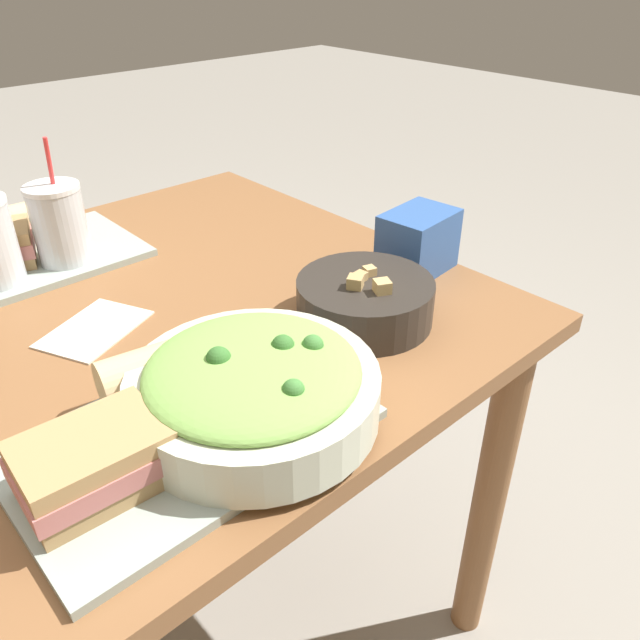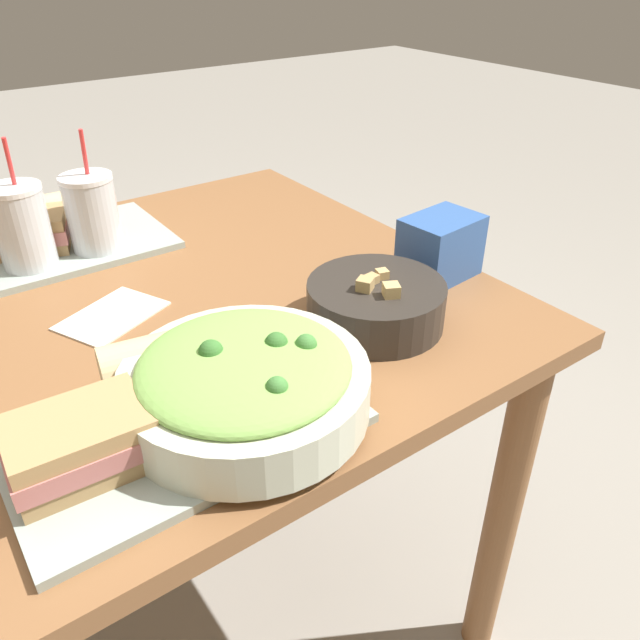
% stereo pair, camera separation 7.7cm
% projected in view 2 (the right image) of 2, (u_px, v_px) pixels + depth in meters
% --- Properties ---
extents(ground_plane, '(12.00, 12.00, 0.00)m').
position_uv_depth(ground_plane, '(164.00, 628.00, 1.32)').
color(ground_plane, gray).
extents(dining_table, '(1.17, 0.91, 0.77)m').
position_uv_depth(dining_table, '(110.00, 381.00, 0.98)').
color(dining_table, brown).
rests_on(dining_table, ground_plane).
extents(tray_near, '(0.39, 0.25, 0.01)m').
position_uv_depth(tray_near, '(185.00, 423.00, 0.72)').
color(tray_near, '#99A89E').
rests_on(tray_near, dining_table).
extents(tray_far, '(0.39, 0.25, 0.01)m').
position_uv_depth(tray_far, '(58.00, 248.00, 1.13)').
color(tray_far, '#99A89E').
rests_on(tray_far, dining_table).
extents(salad_bowl, '(0.29, 0.29, 0.09)m').
position_uv_depth(salad_bowl, '(245.00, 381.00, 0.71)').
color(salad_bowl, beige).
rests_on(salad_bowl, tray_near).
extents(soup_bowl, '(0.20, 0.20, 0.08)m').
position_uv_depth(soup_bowl, '(376.00, 302.00, 0.90)').
color(soup_bowl, '#2D2823').
rests_on(soup_bowl, dining_table).
extents(sandwich_near, '(0.15, 0.11, 0.06)m').
position_uv_depth(sandwich_near, '(80.00, 443.00, 0.64)').
color(sandwich_near, tan).
rests_on(sandwich_near, tray_near).
extents(baguette_near, '(0.12, 0.08, 0.06)m').
position_uv_depth(baguette_near, '(145.00, 363.00, 0.76)').
color(baguette_near, '#DBBC84').
rests_on(baguette_near, tray_near).
extents(sandwich_far, '(0.16, 0.14, 0.06)m').
position_uv_depth(sandwich_far, '(28.00, 232.00, 1.09)').
color(sandwich_far, tan).
rests_on(sandwich_far, tray_far).
extents(baguette_far, '(0.10, 0.07, 0.06)m').
position_uv_depth(baguette_far, '(54.00, 210.00, 1.18)').
color(baguette_far, '#DBBC84').
rests_on(baguette_far, tray_far).
extents(drink_cup_dark, '(0.09, 0.09, 0.22)m').
position_uv_depth(drink_cup_dark, '(23.00, 229.00, 1.02)').
color(drink_cup_dark, silver).
rests_on(drink_cup_dark, tray_far).
extents(drink_cup_red, '(0.09, 0.09, 0.21)m').
position_uv_depth(drink_cup_red, '(93.00, 215.00, 1.08)').
color(drink_cup_red, silver).
rests_on(drink_cup_red, tray_far).
extents(chip_bag, '(0.13, 0.10, 0.10)m').
position_uv_depth(chip_bag, '(440.00, 247.00, 1.02)').
color(chip_bag, '#335BA3').
rests_on(chip_bag, dining_table).
extents(napkin_folded, '(0.18, 0.15, 0.00)m').
position_uv_depth(napkin_folded, '(113.00, 317.00, 0.93)').
color(napkin_folded, silver).
rests_on(napkin_folded, dining_table).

